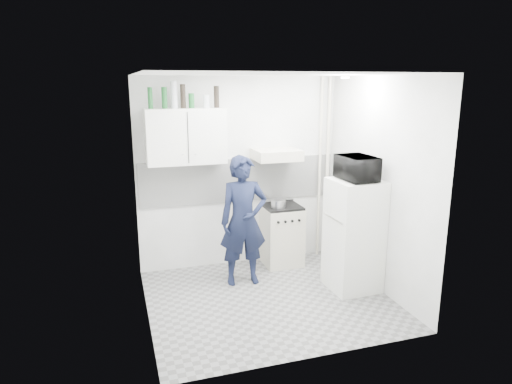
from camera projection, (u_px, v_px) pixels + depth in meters
name	position (u px, v px, depth m)	size (l,w,h in m)	color
floor	(268.00, 299.00, 5.43)	(2.80, 2.80, 0.00)	gray
ceiling	(270.00, 74.00, 4.83)	(2.80, 2.80, 0.00)	white
wall_back	(239.00, 173.00, 6.29)	(2.80, 2.80, 0.00)	white
wall_left	(142.00, 203.00, 4.72)	(2.60, 2.60, 0.00)	white
wall_right	(378.00, 185.00, 5.54)	(2.60, 2.60, 0.00)	white
person	(243.00, 221.00, 5.71)	(0.60, 0.39, 1.65)	black
stove	(282.00, 236.00, 6.42)	(0.52, 0.52, 0.82)	beige
fridge	(354.00, 235.00, 5.59)	(0.57, 0.57, 1.38)	white
stove_top	(282.00, 206.00, 6.32)	(0.49, 0.49, 0.03)	black
saucepan	(278.00, 203.00, 6.21)	(0.20, 0.20, 0.11)	silver
microwave	(357.00, 168.00, 5.39)	(0.35, 0.52, 0.29)	black
bottle_a	(150.00, 98.00, 5.54)	(0.06, 0.06, 0.26)	#144C1E
bottle_b	(164.00, 98.00, 5.59)	(0.07, 0.07, 0.26)	#144C1E
bottle_c	(174.00, 95.00, 5.62)	(0.08, 0.08, 0.33)	#B2B7BC
bottle_d	(183.00, 96.00, 5.65)	(0.07, 0.07, 0.30)	black
canister_a	(191.00, 101.00, 5.70)	(0.07, 0.07, 0.18)	#144C1E
canister_b	(206.00, 101.00, 5.76)	(0.09, 0.09, 0.16)	#B2B7BC
bottle_e	(216.00, 97.00, 5.78)	(0.07, 0.07, 0.27)	black
upper_cabinet	(186.00, 136.00, 5.78)	(1.00, 0.35, 0.70)	white
range_hood	(276.00, 155.00, 6.13)	(0.60, 0.50, 0.14)	beige
backsplash	(240.00, 180.00, 6.30)	(2.74, 0.03, 0.60)	white
pipe_a	(327.00, 169.00, 6.60)	(0.05, 0.05, 2.60)	beige
pipe_b	(320.00, 169.00, 6.56)	(0.04, 0.04, 2.60)	beige
ceiling_spot_fixture	(345.00, 78.00, 5.31)	(0.10, 0.10, 0.02)	white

